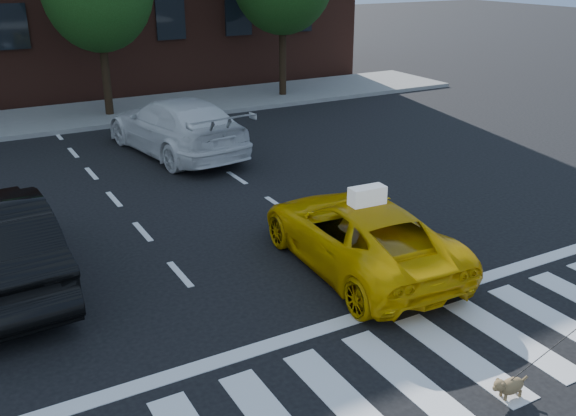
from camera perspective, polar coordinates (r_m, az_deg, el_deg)
The scene contains 8 objects.
ground at distance 9.17m, azimuth 10.42°, elevation -14.62°, with size 120.00×120.00×0.00m, color black.
crosswalk at distance 9.16m, azimuth 10.43°, elevation -14.59°, with size 13.00×2.40×0.01m, color silver.
stop_line at distance 10.21m, azimuth 4.67°, elevation -10.14°, with size 12.00×0.30×0.01m, color silver.
sidewalk_far at distance 24.16m, azimuth -16.99°, elevation 7.95°, with size 30.00×4.00×0.15m, color slate.
taxi at distance 11.74m, azimuth 6.31°, elevation -2.28°, with size 2.13×4.63×1.29m, color #E0AA04.
white_suv at distance 18.82m, azimuth -9.93°, elevation 7.20°, with size 2.25×5.54×1.61m, color silver.
dog at distance 9.05m, azimuth 19.05°, elevation -14.73°, with size 0.54×0.26×0.31m.
taxi_sign at distance 11.29m, azimuth 7.06°, elevation 1.10°, with size 0.65×0.28×0.32m, color white.
Camera 1 is at (-4.97, -5.54, 5.35)m, focal length 40.00 mm.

